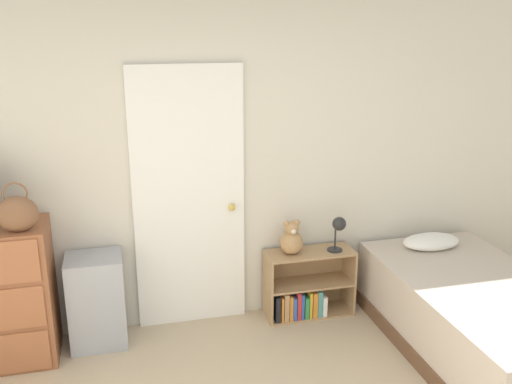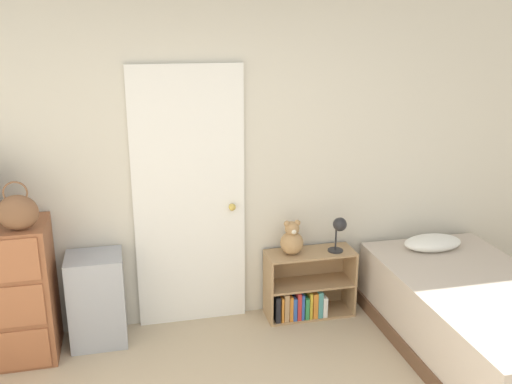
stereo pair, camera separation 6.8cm
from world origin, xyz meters
TOP-DOWN VIEW (x-y plane):
  - wall_back at (0.00, 2.30)m, footprint 10.00×0.06m
  - door_closed at (-0.18, 2.25)m, footprint 0.85×0.09m
  - handbag at (-1.35, 1.89)m, footprint 0.26×0.13m
  - storage_bin at (-0.92, 2.08)m, footprint 0.41×0.35m
  - bookshelf at (0.71, 2.11)m, footprint 0.72×0.28m
  - teddy_bear at (0.60, 2.11)m, footprint 0.19×0.19m
  - desk_lamp at (0.98, 2.07)m, footprint 0.14×0.13m
  - bed at (1.76, 1.28)m, footprint 1.08×1.96m

SIDE VIEW (x-z plane):
  - bookshelf at x=0.71m, z-range -0.07..0.49m
  - bed at x=1.76m, z-range -0.05..0.60m
  - storage_bin at x=-0.92m, z-range 0.00..0.70m
  - teddy_bear at x=0.60m, z-range 0.53..0.82m
  - desk_lamp at x=0.98m, z-range 0.61..0.90m
  - door_closed at x=-0.18m, z-range 0.00..2.04m
  - handbag at x=-1.35m, z-range 0.97..1.30m
  - wall_back at x=0.00m, z-range 0.00..2.55m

